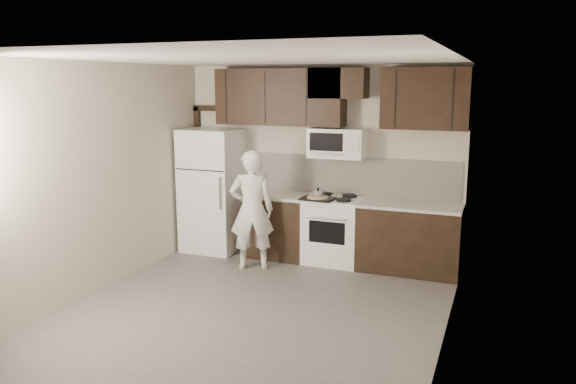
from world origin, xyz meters
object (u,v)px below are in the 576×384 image
Objects in this scene: stove at (333,230)px; microwave at (337,143)px; person at (252,210)px; refrigerator at (213,190)px.

stove is 1.20m from microwave.
person reaches higher than stove.
refrigerator is 1.12× the size of person.
refrigerator is at bearing -58.91° from person.
stove is 0.52× the size of refrigerator.
person is at bearing -145.46° from stove.
person is (-0.94, -0.76, -0.85)m from microwave.
microwave is 0.47× the size of person.
stove is 1.90m from refrigerator.
microwave is (-0.00, 0.12, 1.19)m from stove.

